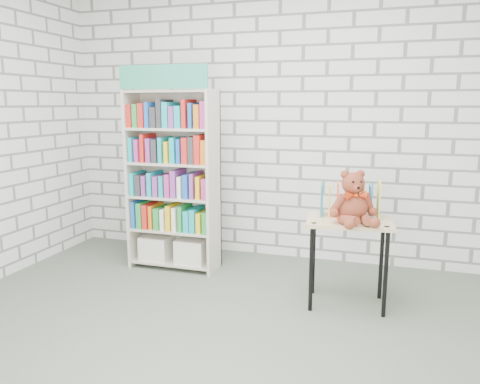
% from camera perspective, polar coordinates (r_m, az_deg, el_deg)
% --- Properties ---
extents(ground, '(4.50, 4.50, 0.00)m').
position_cam_1_polar(ground, '(3.24, -3.87, -18.31)').
color(ground, '#505B4C').
rests_on(ground, ground).
extents(room_shell, '(4.52, 4.02, 2.81)m').
position_cam_1_polar(room_shell, '(2.84, -4.34, 15.03)').
color(room_shell, silver).
rests_on(room_shell, ground).
extents(bookshelf, '(0.85, 0.33, 1.91)m').
position_cam_1_polar(bookshelf, '(4.48, -8.15, 1.61)').
color(bookshelf, beige).
rests_on(bookshelf, ground).
extents(display_table, '(0.68, 0.51, 0.69)m').
position_cam_1_polar(display_table, '(3.72, 13.12, -4.74)').
color(display_table, tan).
rests_on(display_table, ground).
extents(table_books, '(0.47, 0.24, 0.27)m').
position_cam_1_polar(table_books, '(3.77, 13.23, -0.94)').
color(table_books, teal).
rests_on(table_books, display_table).
extents(teddy_bear, '(0.38, 0.36, 0.40)m').
position_cam_1_polar(teddy_bear, '(3.57, 13.65, -1.21)').
color(teddy_bear, maroon).
rests_on(teddy_bear, display_table).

